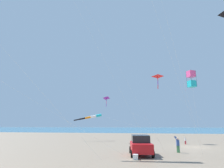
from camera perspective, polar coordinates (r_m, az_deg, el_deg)
name	(u,v)px	position (r m, az deg, el deg)	size (l,w,h in m)	color
ground_plane	(193,147)	(28.49, 22.99, -16.89)	(600.00, 600.00, 0.00)	#756654
ocean_water_strip	(157,128)	(192.94, 13.16, -12.76)	(240.00, 600.00, 0.01)	#285B7A
parked_car	(141,145)	(19.67, 8.48, -17.41)	(4.53, 2.58, 1.85)	red
cooler_box	(136,157)	(17.23, 7.00, -20.69)	(0.62, 0.42, 0.42)	white
person_child_green_jacket	(185,140)	(32.35, 20.95, -15.25)	(0.36, 0.41, 1.16)	#B72833
person_child_grey_jacket	(178,144)	(22.19, 18.98, -16.42)	(0.53, 0.59, 1.66)	#3D7F51
kite_windsock_teal_far_right	(92,117)	(37.68, -6.04, -9.69)	(2.74, 20.30, 5.05)	#1EB7C6
kite_delta_rainbow_low_near	(107,98)	(34.20, -1.59, -4.33)	(2.39, 14.24, 7.82)	purple
kite_box_orange_high_right	(191,79)	(26.81, 22.52, 1.38)	(7.31, 2.60, 9.72)	#EF4C93
kite_delta_white_trailing	(158,77)	(35.52, 13.45, 2.18)	(3.58, 9.84, 11.77)	red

